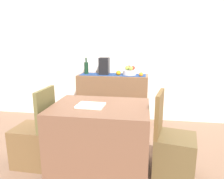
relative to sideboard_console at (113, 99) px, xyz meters
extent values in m
cube|color=#80604C|center=(0.14, -0.92, -0.43)|extent=(6.40, 6.40, 0.02)
cube|color=silver|center=(0.14, 0.26, 0.93)|extent=(6.40, 0.06, 2.70)
cube|color=brown|center=(0.00, 0.00, 0.00)|extent=(1.17, 0.42, 0.85)
cube|color=navy|center=(0.00, 0.00, 0.43)|extent=(1.10, 0.32, 0.01)
cylinder|color=silver|center=(0.28, 0.00, 0.47)|extent=(0.23, 0.23, 0.08)
sphere|color=olive|center=(0.24, 0.00, 0.55)|extent=(0.07, 0.07, 0.07)
sphere|color=red|center=(0.34, 0.04, 0.54)|extent=(0.07, 0.07, 0.07)
sphere|color=#8BA33A|center=(0.30, -0.04, 0.54)|extent=(0.07, 0.07, 0.07)
sphere|color=#A72B1D|center=(0.27, 0.07, 0.54)|extent=(0.07, 0.07, 0.07)
cylinder|color=#15321E|center=(-0.46, 0.00, 0.53)|extent=(0.07, 0.07, 0.21)
cylinder|color=#15321E|center=(-0.46, 0.00, 0.67)|extent=(0.03, 0.03, 0.08)
cube|color=black|center=(-0.15, 0.00, 0.57)|extent=(0.16, 0.18, 0.29)
sphere|color=orange|center=(0.47, -0.10, 0.46)|extent=(0.07, 0.07, 0.07)
sphere|color=orange|center=(0.10, -0.05, 0.46)|extent=(0.08, 0.08, 0.08)
cube|color=brown|center=(0.07, -1.40, -0.05)|extent=(1.02, 0.75, 0.74)
cube|color=white|center=(-0.02, -1.44, 0.32)|extent=(0.29, 0.23, 0.02)
cube|color=brown|center=(-0.72, -1.40, -0.20)|extent=(0.41, 0.41, 0.45)
cube|color=brown|center=(-0.54, -1.40, 0.25)|extent=(0.05, 0.40, 0.45)
cube|color=brown|center=(0.86, -1.40, -0.20)|extent=(0.47, 0.47, 0.45)
cube|color=brown|center=(0.69, -1.36, 0.25)|extent=(0.12, 0.40, 0.45)
camera|label=1|loc=(0.51, -3.43, 0.97)|focal=33.26mm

